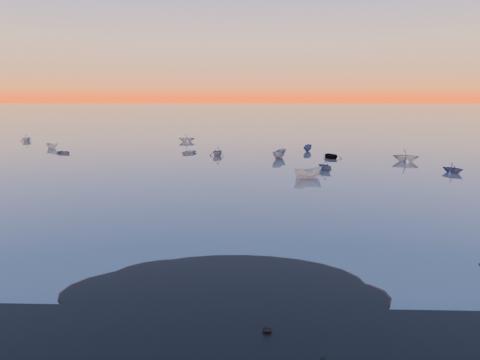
# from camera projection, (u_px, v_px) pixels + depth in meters

# --- Properties ---
(ground) EXTENTS (600.00, 600.00, 0.00)m
(ground) POSITION_uv_depth(u_px,v_px,m) (236.00, 134.00, 126.63)
(ground) COLOR #696057
(ground) RESTS_ON ground
(mud_lobes) EXTENTS (140.00, 6.00, 0.07)m
(mud_lobes) POSITION_uv_depth(u_px,v_px,m) (160.00, 291.00, 27.51)
(mud_lobes) COLOR black
(mud_lobes) RESTS_ON ground
(moored_fleet) EXTENTS (124.00, 58.00, 1.20)m
(moored_fleet) POSITION_uv_depth(u_px,v_px,m) (223.00, 159.00, 80.51)
(moored_fleet) COLOR silver
(moored_fleet) RESTS_ON ground
(boat_near_center) EXTENTS (3.06, 4.46, 1.42)m
(boat_near_center) POSITION_uv_depth(u_px,v_px,m) (308.00, 178.00, 63.19)
(boat_near_center) COLOR silver
(boat_near_center) RESTS_ON ground
(boat_near_right) EXTENTS (3.60, 2.84, 1.15)m
(boat_near_right) POSITION_uv_depth(u_px,v_px,m) (325.00, 170.00, 69.21)
(boat_near_right) COLOR #3E4C76
(boat_near_right) RESTS_ON ground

